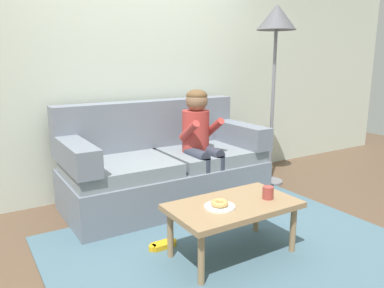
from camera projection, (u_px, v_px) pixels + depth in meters
name	position (u px, v px, depth m)	size (l,w,h in m)	color
ground	(211.00, 235.00, 3.02)	(10.00, 10.00, 0.00)	brown
wall_back	(135.00, 57.00, 3.88)	(8.00, 0.10, 2.80)	beige
area_rug	(230.00, 247.00, 2.81)	(2.55, 1.92, 0.01)	#476675
couch	(163.00, 167.00, 3.66)	(1.90, 0.90, 0.97)	slate
coffee_table	(233.00, 209.00, 2.63)	(0.91, 0.52, 0.40)	#937551
person_child	(200.00, 136.00, 3.56)	(0.34, 0.58, 1.10)	#AD3833
plate	(220.00, 207.00, 2.54)	(0.21, 0.21, 0.01)	white
donut	(220.00, 203.00, 2.54)	(0.12, 0.12, 0.04)	tan
mug	(268.00, 193.00, 2.70)	(0.08, 0.08, 0.09)	#993D38
toy_controller	(163.00, 246.00, 2.79)	(0.23, 0.09, 0.05)	gold
floor_lamp	(276.00, 31.00, 3.93)	(0.41, 0.41, 1.93)	slate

